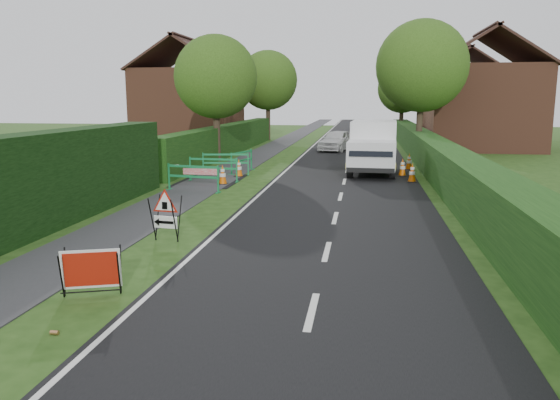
{
  "coord_description": "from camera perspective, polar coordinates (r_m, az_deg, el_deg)",
  "views": [
    {
      "loc": [
        3.24,
        -10.69,
        3.35
      ],
      "look_at": [
        1.1,
        3.25,
        0.73
      ],
      "focal_mm": 35.0,
      "sensor_mm": 36.0,
      "label": 1
    }
  ],
  "objects": [
    {
      "name": "ped_barrier_2",
      "position": [
        24.39,
        -5.71,
        4.08
      ],
      "size": [
        2.09,
        0.68,
        1.0
      ],
      "rotation": [
        0.0,
        0.0,
        0.16
      ],
      "color": "#177F42",
      "rests_on": "ground"
    },
    {
      "name": "ped_barrier_3",
      "position": [
        25.26,
        -4.03,
        4.32
      ],
      "size": [
        0.85,
        2.08,
        1.0
      ],
      "rotation": [
        0.0,
        0.0,
        1.32
      ],
      "color": "#177F42",
      "rests_on": "ground"
    },
    {
      "name": "house_west",
      "position": [
        42.79,
        -9.45,
        9.78
      ],
      "size": [
        7.5,
        7.4,
        7.88
      ],
      "color": "brown",
      "rests_on": "ground"
    },
    {
      "name": "traffic_cone_0",
      "position": [
        22.85,
        13.65,
        2.8
      ],
      "size": [
        0.38,
        0.38,
        0.79
      ],
      "color": "black",
      "rests_on": "ground"
    },
    {
      "name": "tree_ne",
      "position": [
        32.89,
        14.62,
        13.38
      ],
      "size": [
        5.2,
        5.2,
        7.79
      ],
      "color": "#2D2116",
      "rests_on": "ground"
    },
    {
      "name": "road_surface",
      "position": [
        45.81,
        7.81,
        6.24
      ],
      "size": [
        6.0,
        90.0,
        0.02
      ],
      "primitive_type": "cube",
      "color": "black",
      "rests_on": "ground"
    },
    {
      "name": "hedge_west_far",
      "position": [
        33.88,
        -5.43,
        4.81
      ],
      "size": [
        1.0,
        24.0,
        1.8
      ],
      "primitive_type": "cube",
      "color": "#14380F",
      "rests_on": "ground"
    },
    {
      "name": "house_east_b",
      "position": [
        53.41,
        18.42,
        9.51
      ],
      "size": [
        7.5,
        7.4,
        7.88
      ],
      "color": "brown",
      "rests_on": "ground"
    },
    {
      "name": "ped_barrier_1",
      "position": [
        22.51,
        -6.99,
        3.51
      ],
      "size": [
        2.08,
        0.46,
        1.0
      ],
      "rotation": [
        0.0,
        0.0,
        -0.06
      ],
      "color": "#177F42",
      "rests_on": "ground"
    },
    {
      "name": "hatchback_car",
      "position": [
        35.94,
        5.95,
        6.21
      ],
      "size": [
        2.57,
        4.27,
        1.36
      ],
      "primitive_type": "imported",
      "rotation": [
        0.0,
        0.0,
        -0.26
      ],
      "color": "silver",
      "rests_on": "ground"
    },
    {
      "name": "litter_can",
      "position": [
        8.72,
        -22.48,
        -12.89
      ],
      "size": [
        0.12,
        0.07,
        0.07
      ],
      "primitive_type": "cylinder",
      "rotation": [
        0.0,
        1.57,
        0.0
      ],
      "color": "#BF7F4C",
      "rests_on": "ground"
    },
    {
      "name": "tree_fw",
      "position": [
        45.39,
        -1.27,
        12.39
      ],
      "size": [
        4.8,
        4.8,
        7.24
      ],
      "color": "#2D2116",
      "rests_on": "ground"
    },
    {
      "name": "red_rect_sign",
      "position": [
        9.92,
        -19.13,
        -6.92
      ],
      "size": [
        1.1,
        0.87,
        0.82
      ],
      "rotation": [
        0.0,
        0.0,
        0.34
      ],
      "color": "black",
      "rests_on": "ground"
    },
    {
      "name": "house_east_a",
      "position": [
        39.46,
        20.33,
        9.23
      ],
      "size": [
        7.5,
        7.4,
        7.88
      ],
      "color": "brown",
      "rests_on": "ground"
    },
    {
      "name": "traffic_cone_1",
      "position": [
        24.59,
        12.67,
        3.37
      ],
      "size": [
        0.38,
        0.38,
        0.79
      ],
      "color": "black",
      "rests_on": "ground"
    },
    {
      "name": "tree_nw",
      "position": [
        29.76,
        -6.73,
        12.64
      ],
      "size": [
        4.4,
        4.4,
        6.7
      ],
      "color": "#2D2116",
      "rests_on": "ground"
    },
    {
      "name": "traffic_cone_4",
      "position": [
        23.85,
        -4.33,
        3.38
      ],
      "size": [
        0.38,
        0.38,
        0.79
      ],
      "color": "black",
      "rests_on": "ground"
    },
    {
      "name": "traffic_cone_2",
      "position": [
        26.93,
        13.34,
        3.94
      ],
      "size": [
        0.38,
        0.38,
        0.79
      ],
      "color": "black",
      "rests_on": "ground"
    },
    {
      "name": "hedge_east",
      "position": [
        27.09,
        15.58,
        3.04
      ],
      "size": [
        1.2,
        50.0,
        1.5
      ],
      "primitive_type": "cube",
      "color": "#14380F",
      "rests_on": "ground"
    },
    {
      "name": "ped_barrier_0",
      "position": [
        20.16,
        -9.07,
        2.65
      ],
      "size": [
        2.09,
        0.7,
        1.0
      ],
      "rotation": [
        0.0,
        0.0,
        -0.17
      ],
      "color": "#177F42",
      "rests_on": "ground"
    },
    {
      "name": "tree_fe",
      "position": [
        48.8,
        12.68,
        11.3
      ],
      "size": [
        4.2,
        4.2,
        6.33
      ],
      "color": "#2D2116",
      "rests_on": "ground"
    },
    {
      "name": "ground",
      "position": [
        11.66,
        -7.86,
        -6.26
      ],
      "size": [
        120.0,
        120.0,
        0.0
      ],
      "primitive_type": "plane",
      "color": "#214112",
      "rests_on": "ground"
    },
    {
      "name": "triangle_sign",
      "position": [
        13.12,
        -12.04,
        -1.15
      ],
      "size": [
        0.81,
        0.81,
        1.07
      ],
      "rotation": [
        0.0,
        0.0,
        -0.13
      ],
      "color": "black",
      "rests_on": "ground"
    },
    {
      "name": "footpath",
      "position": [
        46.23,
        0.94,
        6.38
      ],
      "size": [
        2.0,
        90.0,
        0.02
      ],
      "primitive_type": "cube",
      "color": "#2D2D30",
      "rests_on": "ground"
    },
    {
      "name": "works_van",
      "position": [
        25.2,
        9.71,
        5.59
      ],
      "size": [
        2.27,
        5.24,
        2.35
      ],
      "rotation": [
        0.0,
        0.0,
        -0.05
      ],
      "color": "silver",
      "rests_on": "ground"
    },
    {
      "name": "traffic_cone_3",
      "position": [
        21.75,
        -6.01,
        2.66
      ],
      "size": [
        0.38,
        0.38,
        0.79
      ],
      "color": "black",
      "rests_on": "ground"
    },
    {
      "name": "redwhite_plank",
      "position": [
        22.37,
        -8.25,
        1.81
      ],
      "size": [
        1.5,
        0.09,
        0.25
      ],
      "primitive_type": "cube",
      "rotation": [
        0.0,
        0.0,
        -0.03
      ],
      "color": "red",
      "rests_on": "ground"
    }
  ]
}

